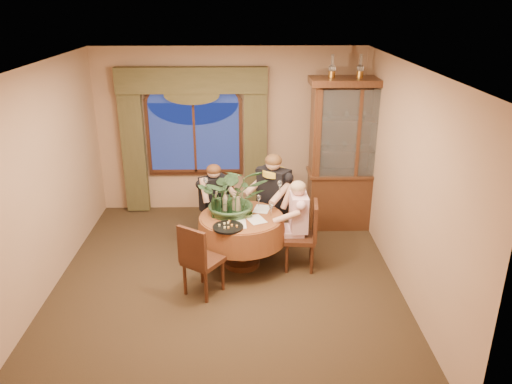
{
  "coord_description": "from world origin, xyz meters",
  "views": [
    {
      "loc": [
        0.28,
        -5.76,
        3.55
      ],
      "look_at": [
        0.4,
        0.43,
        1.1
      ],
      "focal_mm": 35.0,
      "sensor_mm": 36.0,
      "label": 1
    }
  ],
  "objects_px": {
    "oil_lamp_center": "(361,66)",
    "china_cabinet": "(354,155)",
    "centerpiece_plant": "(233,171)",
    "wine_bottle_2": "(225,203)",
    "oil_lamp_right": "(389,66)",
    "person_back": "(214,204)",
    "chair_right": "(300,236)",
    "olive_bowl": "(247,215)",
    "person_scarf": "(274,200)",
    "oil_lamp_left": "(332,66)",
    "wine_bottle_1": "(230,206)",
    "chair_front_left": "(203,259)",
    "chair_back": "(225,212)",
    "chair_back_right": "(275,213)",
    "wine_bottle_0": "(218,206)",
    "wine_bottle_4": "(223,200)",
    "person_pink": "(298,223)",
    "wine_bottle_3": "(214,206)",
    "stoneware_vase": "(236,204)",
    "dining_table": "(242,241)",
    "wine_bottle_5": "(217,203)"
  },
  "relations": [
    {
      "from": "oil_lamp_center",
      "to": "stoneware_vase",
      "type": "bearing_deg",
      "value": -147.48
    },
    {
      "from": "person_scarf",
      "to": "wine_bottle_5",
      "type": "bearing_deg",
      "value": 70.98
    },
    {
      "from": "china_cabinet",
      "to": "chair_right",
      "type": "relative_size",
      "value": 2.51
    },
    {
      "from": "oil_lamp_left",
      "to": "olive_bowl",
      "type": "distance_m",
      "value": 2.57
    },
    {
      "from": "oil_lamp_center",
      "to": "person_back",
      "type": "bearing_deg",
      "value": -164.72
    },
    {
      "from": "chair_back",
      "to": "person_back",
      "type": "xyz_separation_m",
      "value": [
        -0.15,
        -0.04,
        0.16
      ]
    },
    {
      "from": "chair_right",
      "to": "wine_bottle_3",
      "type": "distance_m",
      "value": 1.24
    },
    {
      "from": "chair_right",
      "to": "olive_bowl",
      "type": "xyz_separation_m",
      "value": [
        -0.73,
        0.06,
        0.3
      ]
    },
    {
      "from": "china_cabinet",
      "to": "oil_lamp_right",
      "type": "height_order",
      "value": "oil_lamp_right"
    },
    {
      "from": "oil_lamp_right",
      "to": "wine_bottle_1",
      "type": "relative_size",
      "value": 1.03
    },
    {
      "from": "wine_bottle_5",
      "to": "oil_lamp_center",
      "type": "bearing_deg",
      "value": 29.81
    },
    {
      "from": "wine_bottle_1",
      "to": "chair_front_left",
      "type": "bearing_deg",
      "value": -116.47
    },
    {
      "from": "dining_table",
      "to": "person_back",
      "type": "bearing_deg",
      "value": 120.81
    },
    {
      "from": "person_back",
      "to": "wine_bottle_2",
      "type": "height_order",
      "value": "person_back"
    },
    {
      "from": "oil_lamp_left",
      "to": "oil_lamp_center",
      "type": "xyz_separation_m",
      "value": [
        0.42,
        0.0,
        0.0
      ]
    },
    {
      "from": "chair_back",
      "to": "chair_front_left",
      "type": "xyz_separation_m",
      "value": [
        -0.21,
        -1.43,
        0.0
      ]
    },
    {
      "from": "chair_back_right",
      "to": "wine_bottle_0",
      "type": "relative_size",
      "value": 2.91
    },
    {
      "from": "wine_bottle_5",
      "to": "chair_back",
      "type": "bearing_deg",
      "value": 83.93
    },
    {
      "from": "chair_back",
      "to": "wine_bottle_1",
      "type": "xyz_separation_m",
      "value": [
        0.11,
        -0.78,
        0.44
      ]
    },
    {
      "from": "person_scarf",
      "to": "centerpiece_plant",
      "type": "height_order",
      "value": "centerpiece_plant"
    },
    {
      "from": "chair_back_right",
      "to": "person_scarf",
      "type": "distance_m",
      "value": 0.25
    },
    {
      "from": "olive_bowl",
      "to": "dining_table",
      "type": "bearing_deg",
      "value": 160.92
    },
    {
      "from": "china_cabinet",
      "to": "wine_bottle_3",
      "type": "bearing_deg",
      "value": -148.12
    },
    {
      "from": "centerpiece_plant",
      "to": "wine_bottle_2",
      "type": "relative_size",
      "value": 3.15
    },
    {
      "from": "chair_back",
      "to": "olive_bowl",
      "type": "distance_m",
      "value": 0.88
    },
    {
      "from": "chair_back",
      "to": "stoneware_vase",
      "type": "xyz_separation_m",
      "value": [
        0.19,
        -0.62,
        0.39
      ]
    },
    {
      "from": "chair_right",
      "to": "wine_bottle_2",
      "type": "bearing_deg",
      "value": 87.92
    },
    {
      "from": "person_scarf",
      "to": "wine_bottle_3",
      "type": "distance_m",
      "value": 1.09
    },
    {
      "from": "dining_table",
      "to": "wine_bottle_2",
      "type": "height_order",
      "value": "wine_bottle_2"
    },
    {
      "from": "oil_lamp_center",
      "to": "wine_bottle_0",
      "type": "height_order",
      "value": "oil_lamp_center"
    },
    {
      "from": "person_back",
      "to": "oil_lamp_center",
      "type": "bearing_deg",
      "value": 164.47
    },
    {
      "from": "oil_lamp_left",
      "to": "wine_bottle_1",
      "type": "xyz_separation_m",
      "value": [
        -1.5,
        -1.34,
        -1.66
      ]
    },
    {
      "from": "oil_lamp_left",
      "to": "oil_lamp_right",
      "type": "bearing_deg",
      "value": 0.0
    },
    {
      "from": "chair_back",
      "to": "wine_bottle_2",
      "type": "relative_size",
      "value": 2.91
    },
    {
      "from": "chair_front_left",
      "to": "wine_bottle_4",
      "type": "bearing_deg",
      "value": 109.88
    },
    {
      "from": "china_cabinet",
      "to": "chair_back",
      "type": "height_order",
      "value": "china_cabinet"
    },
    {
      "from": "wine_bottle_4",
      "to": "person_pink",
      "type": "bearing_deg",
      "value": -8.99
    },
    {
      "from": "dining_table",
      "to": "centerpiece_plant",
      "type": "xyz_separation_m",
      "value": [
        -0.1,
        0.12,
        0.98
      ]
    },
    {
      "from": "wine_bottle_3",
      "to": "wine_bottle_1",
      "type": "bearing_deg",
      "value": -2.13
    },
    {
      "from": "chair_back_right",
      "to": "chair_front_left",
      "type": "distance_m",
      "value": 1.7
    },
    {
      "from": "chair_back_right",
      "to": "wine_bottle_2",
      "type": "xyz_separation_m",
      "value": [
        -0.73,
        -0.64,
        0.44
      ]
    },
    {
      "from": "china_cabinet",
      "to": "oil_lamp_center",
      "type": "bearing_deg",
      "value": 90.0
    },
    {
      "from": "oil_lamp_center",
      "to": "china_cabinet",
      "type": "bearing_deg",
      "value": -90.0
    },
    {
      "from": "person_scarf",
      "to": "olive_bowl",
      "type": "bearing_deg",
      "value": 95.51
    },
    {
      "from": "olive_bowl",
      "to": "wine_bottle_2",
      "type": "height_order",
      "value": "wine_bottle_2"
    },
    {
      "from": "dining_table",
      "to": "wine_bottle_2",
      "type": "relative_size",
      "value": 3.74
    },
    {
      "from": "person_pink",
      "to": "dining_table",
      "type": "bearing_deg",
      "value": 90.0
    },
    {
      "from": "olive_bowl",
      "to": "wine_bottle_5",
      "type": "bearing_deg",
      "value": 164.78
    },
    {
      "from": "chair_right",
      "to": "wine_bottle_1",
      "type": "height_order",
      "value": "wine_bottle_1"
    },
    {
      "from": "wine_bottle_0",
      "to": "centerpiece_plant",
      "type": "bearing_deg",
      "value": 35.45
    }
  ]
}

